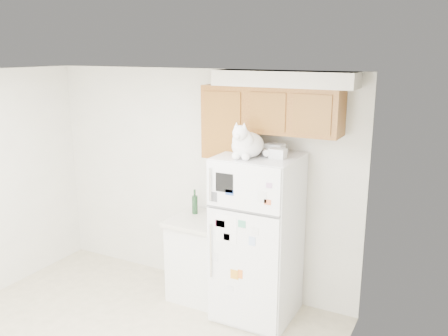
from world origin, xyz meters
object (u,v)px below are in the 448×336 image
Objects in this scene: bottle_green at (195,202)px; storage_box_front at (278,153)px; base_counter at (202,257)px; refrigerator at (257,238)px; storage_box_back at (275,149)px; bottle_amber at (217,202)px; cat at (246,144)px.

storage_box_front is at bearing -10.04° from bottle_green.
base_counter is 0.62m from bottle_green.
refrigerator is 0.92m from storage_box_front.
storage_box_back is 0.95m from bottle_amber.
storage_box_back is 0.53× the size of bottle_amber.
cat reaches higher than bottle_green.
bottle_green is at bearing -179.24° from storage_box_back.
base_counter is at bearing -35.35° from bottle_green.
storage_box_front is 1.04m from bottle_amber.
storage_box_front is 1.25m from bottle_green.
storage_box_front is 0.54× the size of bottle_green.
storage_box_back is 1.16m from bottle_green.
bottle_amber is at bearing 177.19° from storage_box_back.
refrigerator is 0.92m from storage_box_back.
bottle_green is at bearing 168.05° from refrigerator.
cat is at bearing -151.59° from storage_box_front.
bottle_amber is at bearing 166.11° from storage_box_front.
storage_box_front is (0.89, -0.08, 1.28)m from base_counter.
storage_box_front is (0.10, -0.16, -0.01)m from storage_box_back.
refrigerator is at bearing -11.95° from bottle_green.
cat is at bearing -116.36° from refrigerator.
cat is at bearing -118.19° from storage_box_back.
storage_box_front is at bearing -5.14° from base_counter.
cat reaches higher than bottle_amber.
refrigerator is 3.30× the size of cat.
refrigerator is 6.12× the size of bottle_green.
bottle_green is (-1.03, 0.18, -0.69)m from storage_box_front.
base_counter is 2.73× the size of bottle_amber.
bottle_amber is at bearing 159.71° from refrigerator.
cat is at bearing -22.40° from bottle_green.
storage_box_back is 1.20× the size of storage_box_front.
refrigerator reaches higher than bottle_amber.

